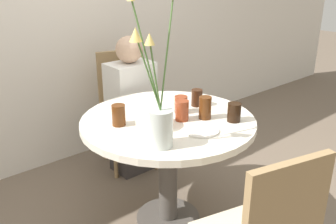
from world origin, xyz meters
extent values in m
plane|color=#6B5B4C|center=(0.00, 0.00, 0.00)|extent=(16.00, 16.00, 0.00)
cube|color=silver|center=(0.00, 1.25, 1.30)|extent=(8.00, 0.05, 2.60)
cylinder|color=silver|center=(0.00, 0.00, 0.70)|extent=(1.03, 1.03, 0.04)
cylinder|color=#4C4742|center=(0.00, 0.00, 0.36)|extent=(0.12, 0.12, 0.65)
cylinder|color=#4C4742|center=(0.00, 0.00, 0.01)|extent=(0.41, 0.41, 0.03)
cube|color=beige|center=(0.24, 0.78, 0.45)|extent=(0.50, 0.50, 0.04)
cube|color=#997A51|center=(0.30, 0.95, 0.70)|extent=(0.37, 0.15, 0.46)
cylinder|color=#997A51|center=(0.03, 0.66, 0.22)|extent=(0.03, 0.03, 0.43)
cylinder|color=#997A51|center=(0.36, 0.56, 0.22)|extent=(0.03, 0.03, 0.43)
cylinder|color=#997A51|center=(0.13, 0.99, 0.22)|extent=(0.03, 0.03, 0.43)
cylinder|color=#997A51|center=(0.46, 0.89, 0.22)|extent=(0.03, 0.03, 0.43)
cube|color=#997A51|center=(-0.25, -0.96, 0.70)|extent=(0.38, 0.13, 0.46)
cylinder|color=white|center=(-0.14, -0.04, 0.76)|extent=(0.20, 0.20, 0.07)
cylinder|color=#E54C4C|center=(-0.14, -0.04, 0.82)|extent=(0.01, 0.01, 0.04)
cylinder|color=silver|center=(-0.26, -0.25, 0.82)|extent=(0.12, 0.12, 0.19)
cylinder|color=#4C7538|center=(-0.30, -0.20, 1.18)|extent=(0.09, 0.10, 0.53)
cylinder|color=#4C7538|center=(-0.31, -0.23, 1.10)|extent=(0.11, 0.05, 0.37)
cone|color=#EFCC66|center=(-0.36, -0.21, 1.29)|extent=(0.06, 0.06, 0.06)
cylinder|color=#4C7538|center=(-0.29, -0.25, 1.09)|extent=(0.07, 0.01, 0.35)
cone|color=#EFCC66|center=(-0.32, -0.25, 1.27)|extent=(0.05, 0.05, 0.05)
cylinder|color=#4C7538|center=(-0.20, -0.23, 1.18)|extent=(0.13, 0.06, 0.53)
cylinder|color=silver|center=(0.02, -0.26, 0.73)|extent=(0.20, 0.20, 0.01)
cylinder|color=maroon|center=(0.12, 0.02, 0.78)|extent=(0.08, 0.08, 0.10)
cylinder|color=#51280F|center=(0.17, -0.14, 0.79)|extent=(0.07, 0.07, 0.13)
cylinder|color=maroon|center=(0.04, -0.07, 0.78)|extent=(0.08, 0.08, 0.12)
cylinder|color=#51280F|center=(-0.28, 0.10, 0.78)|extent=(0.08, 0.08, 0.12)
cylinder|color=black|center=(0.26, -0.28, 0.78)|extent=(0.08, 0.08, 0.11)
cylinder|color=#33190C|center=(0.28, 0.04, 0.78)|extent=(0.07, 0.07, 0.11)
cube|color=#383333|center=(0.22, 0.70, 0.24)|extent=(0.31, 0.24, 0.47)
cube|color=white|center=(0.22, 0.70, 0.68)|extent=(0.34, 0.24, 0.42)
sphere|color=#D1A889|center=(0.22, 0.70, 0.99)|extent=(0.20, 0.20, 0.20)
camera|label=1|loc=(-1.32, -1.55, 1.57)|focal=40.00mm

